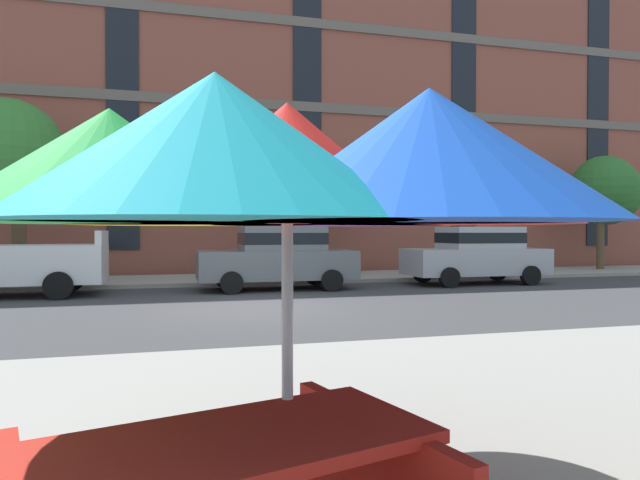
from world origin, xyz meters
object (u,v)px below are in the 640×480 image
Objects in this scene: sedan_silver at (477,253)px; street_tree_right at (603,190)px; street_tree_left at (11,153)px; sedan_gray at (278,256)px; patio_umbrella at (287,170)px; street_tree_middle at (319,190)px.

street_tree_right is (7.69, 3.25, 2.35)m from sedan_silver.
sedan_gray is at bearing -20.11° from street_tree_left.
street_tree_right is 22.95m from patio_umbrella.
street_tree_left is 1.18× the size of street_tree_right.
street_tree_left reaches higher than street_tree_middle.
street_tree_middle is at bearing 74.13° from patio_umbrella.
sedan_gray is at bearing -166.93° from street_tree_right.
street_tree_middle reaches higher than sedan_gray.
street_tree_left is at bearing 107.85° from patio_umbrella.
street_tree_middle is 11.83m from street_tree_right.
street_tree_middle is 0.91× the size of street_tree_right.
sedan_silver is at bearing -157.09° from street_tree_right.
patio_umbrella is at bearing -135.89° from street_tree_right.
sedan_gray is 8.46m from street_tree_left.
patio_umbrella is at bearing -100.99° from sedan_gray.
sedan_gray is 12.98m from patio_umbrella.
sedan_silver is at bearing -11.21° from street_tree_left.
sedan_silver is 8.67m from street_tree_right.
street_tree_left reaches higher than patio_umbrella.
sedan_gray is at bearing 180.00° from sedan_silver.
street_tree_right is at bearing 13.07° from sedan_gray.
patio_umbrella is at bearing -105.87° from street_tree_middle.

